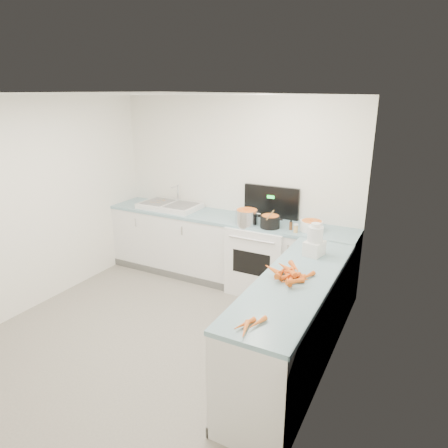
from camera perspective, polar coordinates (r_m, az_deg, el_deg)
The scene contains 19 objects.
floor at distance 4.47m, azimuth -10.42°, elevation -16.29°, with size 3.50×4.00×0.00m, color gray, non-canonical shape.
ceiling at distance 3.72m, azimuth -12.67°, elevation 17.60°, with size 3.50×4.00×0.00m, color white, non-canonical shape.
wall_back at distance 5.55m, azimuth 1.58°, elevation 4.94°, with size 3.50×2.50×0.00m, color white, non-canonical shape.
wall_left at distance 5.17m, azimuth -26.75°, elevation 2.04°, with size 4.00×2.50×0.00m, color white, non-canonical shape.
wall_right at distance 3.18m, azimuth 14.13°, elevation -5.69°, with size 4.00×2.50×0.00m, color white, non-canonical shape.
counter_back at distance 5.52m, azimuth 0.14°, elevation -3.59°, with size 3.50×0.62×0.94m.
counter_right at distance 3.86m, azimuth 9.93°, elevation -13.97°, with size 0.62×2.20×0.94m.
stove at distance 5.30m, azimuth 5.36°, elevation -4.60°, with size 0.76×0.65×1.36m.
sink at distance 5.82m, azimuth -7.75°, elevation 2.62°, with size 0.86×0.52×0.31m.
steel_pot at distance 5.03m, azimuth 3.28°, elevation 0.88°, with size 0.29×0.29×0.21m, color silver.
black_pot at distance 4.93m, azimuth 6.59°, elevation 0.23°, with size 0.24×0.24×0.17m, color black.
wooden_spoon at distance 4.90m, azimuth 6.63°, elevation 1.30°, with size 0.02×0.02×0.40m, color #AD7A47.
mixing_bowl at distance 4.90m, azimuth 12.39°, elevation -0.25°, with size 0.27×0.27×0.12m, color white.
extract_bottle at distance 4.89m, azimuth 9.52°, elevation -0.27°, with size 0.04×0.04×0.10m, color #593319.
spice_jar at distance 4.81m, azimuth 10.21°, elevation -0.69°, with size 0.05×0.05×0.09m, color #E5B266.
food_processor at distance 4.13m, azimuth 12.83°, elevation -2.46°, with size 0.20×0.23×0.34m.
carrot_pile at distance 3.61m, azimuth 9.32°, elevation -7.10°, with size 0.45×0.44×0.10m.
peeled_carrots at distance 2.88m, azimuth 3.59°, elevation -14.23°, with size 0.17×0.31×0.04m.
peelings at distance 5.94m, azimuth -9.19°, elevation 3.28°, with size 0.17×0.25×0.01m.
Camera 1 is at (2.38, -2.86, 2.49)m, focal length 32.00 mm.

